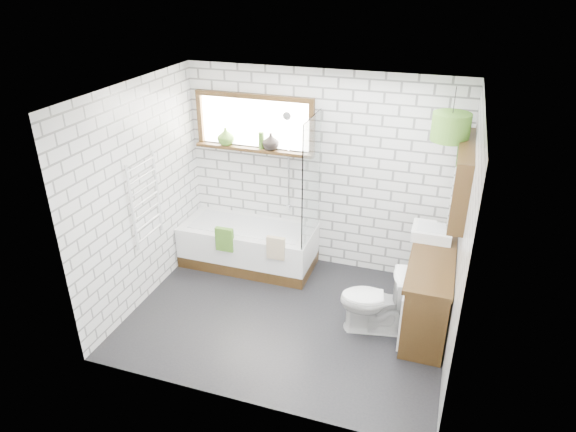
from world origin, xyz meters
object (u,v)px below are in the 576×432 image
(bathtub, at_px, (249,245))
(toilet, at_px, (375,301))
(vanity, at_px, (429,290))
(basin, at_px, (432,232))
(pendant, at_px, (451,127))

(bathtub, distance_m, toilet, 1.97)
(bathtub, xyz_separation_m, vanity, (2.31, -0.52, 0.13))
(bathtub, xyz_separation_m, toilet, (1.78, -0.83, 0.09))
(basin, bearing_deg, pendant, -56.72)
(basin, relative_size, pendant, 1.13)
(toilet, distance_m, pendant, 1.94)
(pendant, bearing_deg, vanity, -86.97)
(bathtub, xyz_separation_m, basin, (2.25, -0.07, 0.60))
(basin, bearing_deg, vanity, -82.34)
(vanity, distance_m, basin, 0.65)
(basin, bearing_deg, toilet, -121.70)
(bathtub, bearing_deg, basin, -1.88)
(basin, xyz_separation_m, toilet, (-0.47, -0.76, -0.51))
(basin, height_order, toilet, basin)
(bathtub, height_order, pendant, pendant)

